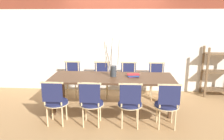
{
  "coord_description": "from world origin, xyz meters",
  "views": [
    {
      "loc": [
        0.27,
        -4.39,
        1.97
      ],
      "look_at": [
        0.0,
        0.0,
        0.88
      ],
      "focal_mm": 35.0,
      "sensor_mm": 36.0,
      "label": 1
    }
  ],
  "objects_px": {
    "dining_table": "(112,81)",
    "chair_far_center": "(128,79)",
    "vase_centerpiece": "(113,70)",
    "shelving_rack": "(219,72)",
    "chair_near_center": "(130,103)",
    "book_stack": "(133,75)"
  },
  "relations": [
    {
      "from": "vase_centerpiece",
      "to": "shelving_rack",
      "type": "xyz_separation_m",
      "value": [
        2.59,
        0.99,
        -0.25
      ]
    },
    {
      "from": "vase_centerpiece",
      "to": "chair_far_center",
      "type": "bearing_deg",
      "value": 64.55
    },
    {
      "from": "dining_table",
      "to": "vase_centerpiece",
      "type": "xyz_separation_m",
      "value": [
        0.02,
        0.04,
        0.23
      ]
    },
    {
      "from": "vase_centerpiece",
      "to": "chair_near_center",
      "type": "bearing_deg",
      "value": -66.45
    },
    {
      "from": "dining_table",
      "to": "book_stack",
      "type": "xyz_separation_m",
      "value": [
        0.45,
        0.06,
        0.12
      ]
    },
    {
      "from": "vase_centerpiece",
      "to": "dining_table",
      "type": "bearing_deg",
      "value": -115.63
    },
    {
      "from": "chair_far_center",
      "to": "vase_centerpiece",
      "type": "xyz_separation_m",
      "value": [
        -0.34,
        -0.71,
        0.39
      ]
    },
    {
      "from": "dining_table",
      "to": "shelving_rack",
      "type": "xyz_separation_m",
      "value": [
        2.61,
        1.03,
        -0.02
      ]
    },
    {
      "from": "chair_far_center",
      "to": "vase_centerpiece",
      "type": "distance_m",
      "value": 0.87
    },
    {
      "from": "chair_near_center",
      "to": "chair_far_center",
      "type": "relative_size",
      "value": 1.0
    },
    {
      "from": "chair_far_center",
      "to": "book_stack",
      "type": "xyz_separation_m",
      "value": [
        0.09,
        -0.69,
        0.28
      ]
    },
    {
      "from": "chair_near_center",
      "to": "chair_far_center",
      "type": "xyz_separation_m",
      "value": [
        -0.01,
        1.5,
        0.0
      ]
    },
    {
      "from": "chair_near_center",
      "to": "vase_centerpiece",
      "type": "height_order",
      "value": "vase_centerpiece"
    },
    {
      "from": "chair_near_center",
      "to": "shelving_rack",
      "type": "bearing_deg",
      "value": 38.48
    },
    {
      "from": "book_stack",
      "to": "vase_centerpiece",
      "type": "bearing_deg",
      "value": -177.93
    },
    {
      "from": "dining_table",
      "to": "chair_far_center",
      "type": "bearing_deg",
      "value": 64.54
    },
    {
      "from": "chair_near_center",
      "to": "vase_centerpiece",
      "type": "distance_m",
      "value": 0.95
    },
    {
      "from": "dining_table",
      "to": "chair_near_center",
      "type": "relative_size",
      "value": 2.96
    },
    {
      "from": "dining_table",
      "to": "shelving_rack",
      "type": "bearing_deg",
      "value": 21.58
    },
    {
      "from": "chair_near_center",
      "to": "shelving_rack",
      "type": "relative_size",
      "value": 0.7
    },
    {
      "from": "vase_centerpiece",
      "to": "shelving_rack",
      "type": "distance_m",
      "value": 2.78
    },
    {
      "from": "vase_centerpiece",
      "to": "shelving_rack",
      "type": "relative_size",
      "value": 0.65
    }
  ]
}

